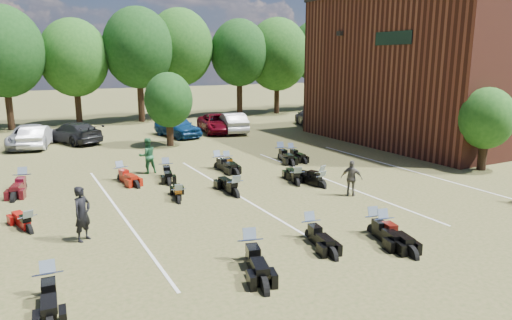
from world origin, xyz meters
TOP-DOWN VIEW (x-y plane):
  - ground at (0.00, 0.00)m, footprint 160.00×160.00m
  - car_1 at (-10.05, 19.07)m, footprint 2.52×4.68m
  - car_2 at (-10.46, 19.49)m, footprint 3.22×5.53m
  - car_3 at (-7.67, 19.66)m, footprint 3.94×5.39m
  - car_4 at (-0.38, 18.77)m, footprint 2.82×4.94m
  - car_5 at (4.16, 18.70)m, footprint 2.67×5.06m
  - car_6 at (3.10, 19.23)m, footprint 3.23×5.57m
  - car_7 at (11.80, 18.63)m, footprint 4.18×5.87m
  - person_black at (-9.60, 0.75)m, footprint 0.79×0.76m
  - person_green at (-5.38, 8.61)m, footprint 0.95×0.76m
  - person_grey at (1.30, 0.56)m, footprint 0.89×0.94m
  - motorcycle_1 at (-10.88, -2.66)m, footprint 0.89×2.34m
  - motorcycle_2 at (-5.56, -3.20)m, footprint 1.42×2.58m
  - motorcycle_3 at (-0.88, -3.24)m, footprint 1.24×2.39m
  - motorcycle_4 at (-3.00, -2.57)m, footprint 1.09×2.30m
  - motorcycle_5 at (-0.76, -3.59)m, footprint 1.24×2.40m
  - motorcycle_7 at (-11.16, 2.39)m, footprint 1.15×2.12m
  - motorcycle_8 at (-5.57, 3.17)m, footprint 1.12×2.10m
  - motorcycle_9 at (-3.16, 2.81)m, footprint 0.85×2.41m
  - motorcycle_10 at (0.16, 3.06)m, footprint 1.38×2.39m
  - motorcycle_11 at (0.91, 2.19)m, footprint 0.98×2.09m
  - motorcycle_12 at (1.09, 2.54)m, footprint 1.51×2.54m
  - motorcycle_14 at (-11.16, 8.35)m, footprint 1.34×2.60m
  - motorcycle_15 at (-6.92, 7.87)m, footprint 1.18×2.42m
  - motorcycle_16 at (-4.74, 7.59)m, footprint 1.23×2.42m
  - motorcycle_17 at (-1.22, 7.93)m, footprint 1.01×2.27m
  - motorcycle_18 at (-1.78, 7.87)m, footprint 1.04×2.49m
  - motorcycle_19 at (2.44, 8.31)m, footprint 1.28×2.61m
  - motorcycle_20 at (3.16, 8.28)m, footprint 0.91×2.26m
  - brick_building at (22.00, 9.00)m, footprint 25.40×15.20m
  - tree_line at (-1.00, 29.00)m, footprint 56.00×6.00m
  - young_tree_near_building at (10.50, 1.00)m, footprint 2.80×2.80m
  - young_tree_midfield at (-2.00, 15.50)m, footprint 3.20×3.20m
  - parking_lines at (-3.00, 3.00)m, footprint 20.10×14.00m

SIDE VIEW (x-z plane):
  - ground at x=0.00m, z-range 0.00..0.00m
  - motorcycle_1 at x=-10.88m, z-range -0.64..0.64m
  - motorcycle_2 at x=-5.56m, z-range -0.68..0.68m
  - motorcycle_3 at x=-0.88m, z-range -0.64..0.64m
  - motorcycle_4 at x=-3.00m, z-range -0.61..0.61m
  - motorcycle_5 at x=-0.76m, z-range -0.64..0.64m
  - motorcycle_7 at x=-11.16m, z-range -0.56..0.56m
  - motorcycle_8 at x=-5.57m, z-range -0.56..0.56m
  - motorcycle_9 at x=-3.16m, z-range -0.66..0.66m
  - motorcycle_10 at x=0.16m, z-range -0.63..0.63m
  - motorcycle_11 at x=0.91m, z-range -0.56..0.56m
  - motorcycle_12 at x=1.09m, z-range -0.68..0.68m
  - motorcycle_14 at x=-11.16m, z-range -0.69..0.69m
  - motorcycle_15 at x=-6.92m, z-range -0.65..0.65m
  - motorcycle_16 at x=-4.74m, z-range -0.65..0.65m
  - motorcycle_17 at x=-1.22m, z-range -0.61..0.61m
  - motorcycle_18 at x=-1.78m, z-range -0.67..0.67m
  - motorcycle_19 at x=2.44m, z-range -0.70..0.70m
  - motorcycle_20 at x=3.16m, z-range -0.61..0.61m
  - parking_lines at x=-3.00m, z-range 0.00..0.01m
  - car_2 at x=-10.46m, z-range 0.00..1.45m
  - car_3 at x=-7.67m, z-range 0.00..1.45m
  - car_6 at x=3.10m, z-range 0.00..1.46m
  - car_1 at x=-10.05m, z-range 0.00..1.46m
  - person_grey at x=1.30m, z-range 0.00..1.56m
  - car_7 at x=11.80m, z-range 0.00..1.58m
  - car_4 at x=-0.38m, z-range 0.00..1.58m
  - car_5 at x=4.16m, z-range 0.00..1.59m
  - person_black at x=-9.60m, z-range 0.00..1.82m
  - person_green at x=-5.38m, z-range 0.00..1.85m
  - young_tree_near_building at x=10.50m, z-range 0.67..4.83m
  - young_tree_midfield at x=-2.00m, z-range 0.74..5.44m
  - brick_building at x=22.00m, z-range 0.01..10.71m
  - tree_line at x=-1.00m, z-range 1.42..11.20m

